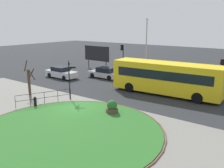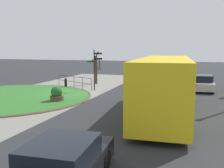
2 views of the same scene
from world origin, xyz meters
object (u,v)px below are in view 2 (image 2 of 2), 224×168
object	(u,v)px
planter_near_signpost	(57,95)
street_tree_bare	(96,70)
signpost_directional	(95,66)
bus_yellow	(165,84)
car_near_lane	(170,76)
bollard_foreground	(66,83)
car_trailing	(202,83)

from	to	relation	value
planter_near_signpost	street_tree_bare	xyz separation A→B (m)	(-9.57, -0.76, 1.05)
signpost_directional	bus_yellow	bearing A→B (deg)	46.72
street_tree_bare	signpost_directional	bearing A→B (deg)	19.71
signpost_directional	car_near_lane	bearing A→B (deg)	143.10
signpost_directional	bus_yellow	distance (m)	9.45
planter_near_signpost	street_tree_bare	distance (m)	9.66
bollard_foreground	car_trailing	world-z (taller)	car_trailing
bollard_foreground	car_near_lane	xyz separation A→B (m)	(-6.96, 9.19, 0.22)
bus_yellow	planter_near_signpost	world-z (taller)	bus_yellow
signpost_directional	street_tree_bare	xyz separation A→B (m)	(-4.14, -1.48, -0.64)
planter_near_signpost	street_tree_bare	bearing A→B (deg)	-175.45
signpost_directional	car_near_lane	world-z (taller)	signpost_directional
car_trailing	planter_near_signpost	xyz separation A→B (m)	(8.57, -9.90, -0.15)
bollard_foreground	car_trailing	bearing A→B (deg)	100.58
bus_yellow	car_trailing	xyz separation A→B (m)	(-9.61, 2.31, -1.07)
bus_yellow	planter_near_signpost	size ratio (longest dim) A/B	9.82
bus_yellow	planter_near_signpost	xyz separation A→B (m)	(-1.04, -7.59, -1.22)
car_near_lane	planter_near_signpost	size ratio (longest dim) A/B	4.09
signpost_directional	car_near_lane	size ratio (longest dim) A/B	0.80
signpost_directional	planter_near_signpost	world-z (taller)	signpost_directional
bollard_foreground	bus_yellow	xyz separation A→B (m)	(7.27, 10.22, 1.26)
bollard_foreground	planter_near_signpost	distance (m)	6.77
signpost_directional	street_tree_bare	size ratio (longest dim) A/B	1.06
car_near_lane	street_tree_bare	distance (m)	8.21
bollard_foreground	street_tree_bare	size ratio (longest dim) A/B	0.26
bollard_foreground	planter_near_signpost	xyz separation A→B (m)	(6.23, 2.63, 0.04)
bollard_foreground	street_tree_bare	distance (m)	3.98
planter_near_signpost	bollard_foreground	bearing A→B (deg)	-157.09
car_trailing	signpost_directional	bearing A→B (deg)	106.14
bus_yellow	car_near_lane	distance (m)	14.31
car_near_lane	car_trailing	xyz separation A→B (m)	(4.62, 3.34, -0.03)
signpost_directional	car_trailing	xyz separation A→B (m)	(-3.14, 9.18, -1.54)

